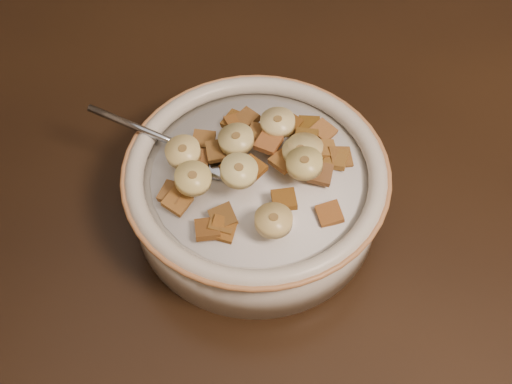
% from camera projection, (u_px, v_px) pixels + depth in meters
% --- Properties ---
extents(table, '(1.42, 0.94, 0.04)m').
position_uv_depth(table, '(415.00, 231.00, 0.62)').
color(table, black).
rests_on(table, floor).
extents(chair, '(0.48, 0.48, 0.92)m').
position_uv_depth(chair, '(434.00, 30.00, 1.20)').
color(chair, black).
rests_on(chair, floor).
extents(cereal_bowl, '(0.23, 0.23, 0.05)m').
position_uv_depth(cereal_bowl, '(256.00, 194.00, 0.59)').
color(cereal_bowl, '#B8AD9B').
rests_on(cereal_bowl, table).
extents(milk, '(0.19, 0.19, 0.00)m').
position_uv_depth(milk, '(256.00, 176.00, 0.57)').
color(milk, silver).
rests_on(milk, cereal_bowl).
extents(spoon, '(0.06, 0.05, 0.01)m').
position_uv_depth(spoon, '(218.00, 161.00, 0.57)').
color(spoon, '#949EAC').
rests_on(spoon, cereal_bowl).
extents(cereal_square_0, '(0.03, 0.03, 0.01)m').
position_uv_depth(cereal_square_0, '(235.00, 165.00, 0.54)').
color(cereal_square_0, brown).
rests_on(cereal_square_0, milk).
extents(cereal_square_1, '(0.02, 0.02, 0.01)m').
position_uv_depth(cereal_square_1, '(242.00, 138.00, 0.57)').
color(cereal_square_1, brown).
rests_on(cereal_square_1, milk).
extents(cereal_square_2, '(0.02, 0.02, 0.01)m').
position_uv_depth(cereal_square_2, '(320.00, 173.00, 0.55)').
color(cereal_square_2, brown).
rests_on(cereal_square_2, milk).
extents(cereal_square_3, '(0.03, 0.03, 0.01)m').
position_uv_depth(cereal_square_3, '(330.00, 214.00, 0.54)').
color(cereal_square_3, brown).
rests_on(cereal_square_3, milk).
extents(cereal_square_4, '(0.02, 0.02, 0.01)m').
position_uv_depth(cereal_square_4, '(172.00, 193.00, 0.55)').
color(cereal_square_4, brown).
rests_on(cereal_square_4, milk).
extents(cereal_square_5, '(0.03, 0.03, 0.01)m').
position_uv_depth(cereal_square_5, '(246.00, 119.00, 0.59)').
color(cereal_square_5, '#976333').
rests_on(cereal_square_5, milk).
extents(cereal_square_6, '(0.03, 0.03, 0.01)m').
position_uv_depth(cereal_square_6, '(289.00, 123.00, 0.59)').
color(cereal_square_6, '#623511').
rests_on(cereal_square_6, milk).
extents(cereal_square_7, '(0.03, 0.03, 0.01)m').
position_uv_depth(cereal_square_7, '(325.00, 149.00, 0.58)').
color(cereal_square_7, '#97602F').
rests_on(cereal_square_7, milk).
extents(cereal_square_8, '(0.03, 0.03, 0.01)m').
position_uv_depth(cereal_square_8, '(340.00, 157.00, 0.57)').
color(cereal_square_8, brown).
rests_on(cereal_square_8, milk).
extents(cereal_square_9, '(0.02, 0.02, 0.01)m').
position_uv_depth(cereal_square_9, '(223.00, 229.00, 0.53)').
color(cereal_square_9, brown).
rests_on(cereal_square_9, milk).
extents(cereal_square_10, '(0.03, 0.03, 0.01)m').
position_uv_depth(cereal_square_10, '(277.00, 128.00, 0.58)').
color(cereal_square_10, '#905F19').
rests_on(cereal_square_10, milk).
extents(cereal_square_11, '(0.03, 0.03, 0.01)m').
position_uv_depth(cereal_square_11, '(269.00, 143.00, 0.56)').
color(cereal_square_11, '#965A2B').
rests_on(cereal_square_11, milk).
extents(cereal_square_12, '(0.03, 0.03, 0.01)m').
position_uv_depth(cereal_square_12, '(177.00, 201.00, 0.54)').
color(cereal_square_12, brown).
rests_on(cereal_square_12, milk).
extents(cereal_square_13, '(0.02, 0.02, 0.01)m').
position_uv_depth(cereal_square_13, '(308.00, 125.00, 0.60)').
color(cereal_square_13, brown).
rests_on(cereal_square_13, milk).
extents(cereal_square_14, '(0.03, 0.03, 0.01)m').
position_uv_depth(cereal_square_14, '(234.00, 137.00, 0.57)').
color(cereal_square_14, brown).
rests_on(cereal_square_14, milk).
extents(cereal_square_15, '(0.03, 0.03, 0.01)m').
position_uv_depth(cereal_square_15, '(284.00, 200.00, 0.54)').
color(cereal_square_15, brown).
rests_on(cereal_square_15, milk).
extents(cereal_square_16, '(0.03, 0.03, 0.01)m').
position_uv_depth(cereal_square_16, '(323.00, 131.00, 0.59)').
color(cereal_square_16, '#9B5D30').
rests_on(cereal_square_16, milk).
extents(cereal_square_17, '(0.03, 0.03, 0.01)m').
position_uv_depth(cereal_square_17, '(252.00, 169.00, 0.54)').
color(cereal_square_17, brown).
rests_on(cereal_square_17, milk).
extents(cereal_square_18, '(0.03, 0.03, 0.01)m').
position_uv_depth(cereal_square_18, '(218.00, 151.00, 0.56)').
color(cereal_square_18, brown).
rests_on(cereal_square_18, milk).
extents(cereal_square_19, '(0.02, 0.02, 0.01)m').
position_uv_depth(cereal_square_19, '(306.00, 138.00, 0.58)').
color(cereal_square_19, brown).
rests_on(cereal_square_19, milk).
extents(cereal_square_20, '(0.03, 0.03, 0.01)m').
position_uv_depth(cereal_square_20, '(207.00, 229.00, 0.53)').
color(cereal_square_20, brown).
rests_on(cereal_square_20, milk).
extents(cereal_square_21, '(0.03, 0.03, 0.01)m').
position_uv_depth(cereal_square_21, '(300.00, 147.00, 0.57)').
color(cereal_square_21, brown).
rests_on(cereal_square_21, milk).
extents(cereal_square_22, '(0.03, 0.03, 0.01)m').
position_uv_depth(cereal_square_22, '(223.00, 217.00, 0.53)').
color(cereal_square_22, brown).
rests_on(cereal_square_22, milk).
extents(cereal_square_23, '(0.03, 0.03, 0.01)m').
position_uv_depth(cereal_square_23, '(237.00, 123.00, 0.59)').
color(cereal_square_23, brown).
rests_on(cereal_square_23, milk).
extents(cereal_square_24, '(0.03, 0.03, 0.01)m').
position_uv_depth(cereal_square_24, '(235.00, 121.00, 0.60)').
color(cereal_square_24, brown).
rests_on(cereal_square_24, milk).
extents(cereal_square_25, '(0.02, 0.02, 0.01)m').
position_uv_depth(cereal_square_25, '(259.00, 134.00, 0.58)').
color(cereal_square_25, brown).
rests_on(cereal_square_25, milk).
extents(cereal_square_26, '(0.02, 0.02, 0.01)m').
position_uv_depth(cereal_square_26, '(204.00, 140.00, 0.58)').
color(cereal_square_26, brown).
rests_on(cereal_square_26, milk).
extents(cereal_square_27, '(0.03, 0.03, 0.01)m').
position_uv_depth(cereal_square_27, '(284.00, 160.00, 0.55)').
color(cereal_square_27, brown).
rests_on(cereal_square_27, milk).
extents(cereal_square_28, '(0.02, 0.02, 0.01)m').
position_uv_depth(cereal_square_28, '(336.00, 159.00, 0.57)').
color(cereal_square_28, olive).
rests_on(cereal_square_28, milk).
extents(cereal_square_29, '(0.02, 0.02, 0.01)m').
position_uv_depth(cereal_square_29, '(197.00, 160.00, 0.56)').
color(cereal_square_29, brown).
rests_on(cereal_square_29, milk).
extents(cereal_square_30, '(0.02, 0.02, 0.01)m').
position_uv_depth(cereal_square_30, '(221.00, 225.00, 0.53)').
color(cereal_square_30, brown).
rests_on(cereal_square_30, milk).
extents(banana_slice_0, '(0.04, 0.04, 0.01)m').
position_uv_depth(banana_slice_0, '(300.00, 152.00, 0.55)').
color(banana_slice_0, '#D3C76F').
rests_on(banana_slice_0, milk).
extents(banana_slice_1, '(0.04, 0.04, 0.01)m').
position_uv_depth(banana_slice_1, '(274.00, 220.00, 0.52)').
color(banana_slice_1, tan).
rests_on(banana_slice_1, milk).
extents(banana_slice_2, '(0.04, 0.04, 0.01)m').
position_uv_depth(banana_slice_2, '(304.00, 163.00, 0.54)').
color(banana_slice_2, '#E6CA6F').
rests_on(banana_slice_2, milk).
extents(banana_slice_3, '(0.04, 0.04, 0.02)m').
position_uv_depth(banana_slice_3, '(305.00, 148.00, 0.56)').
color(banana_slice_3, '#DAC079').
rests_on(banana_slice_3, milk).
extents(banana_slice_4, '(0.04, 0.04, 0.01)m').
position_uv_depth(banana_slice_4, '(183.00, 152.00, 0.56)').
color(banana_slice_4, '#DEC482').
rests_on(banana_slice_4, milk).
extents(banana_slice_5, '(0.04, 0.03, 0.01)m').
position_uv_depth(banana_slice_5, '(193.00, 178.00, 0.53)').
color(banana_slice_5, '#DCD277').
rests_on(banana_slice_5, milk).
extents(banana_slice_6, '(0.04, 0.04, 0.01)m').
position_uv_depth(banana_slice_6, '(236.00, 139.00, 0.55)').
color(banana_slice_6, '#D6C172').
rests_on(banana_slice_6, milk).
extents(banana_slice_7, '(0.04, 0.04, 0.01)m').
position_uv_depth(banana_slice_7, '(278.00, 123.00, 0.57)').
color(banana_slice_7, '#E4CF7E').
rests_on(banana_slice_7, milk).
extents(banana_slice_8, '(0.04, 0.04, 0.01)m').
position_uv_depth(banana_slice_8, '(239.00, 171.00, 0.53)').
color(banana_slice_8, '#FEEF9F').
rests_on(banana_slice_8, milk).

